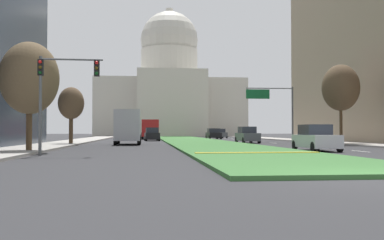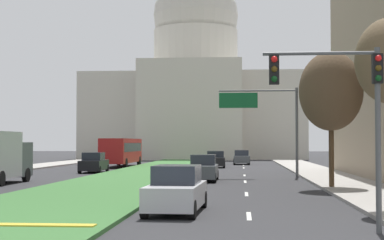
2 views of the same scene
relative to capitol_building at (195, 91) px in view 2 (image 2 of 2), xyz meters
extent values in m
plane|color=#2B2B2D|center=(0.00, -47.07, -11.04)|extent=(260.00, 260.00, 0.00)
cube|color=#386B33|center=(0.00, -51.85, -10.97)|extent=(7.31, 86.08, 0.14)
cube|color=silver|center=(7.71, -79.64, -11.04)|extent=(0.16, 2.40, 0.01)
cube|color=silver|center=(7.71, -70.53, -11.04)|extent=(0.16, 2.40, 0.01)
cube|color=silver|center=(7.71, -60.79, -11.04)|extent=(0.16, 2.40, 0.01)
cube|color=silver|center=(7.71, -53.06, -11.04)|extent=(0.16, 2.40, 0.01)
cube|color=silver|center=(7.71, -38.91, -11.04)|extent=(0.16, 2.40, 0.01)
cube|color=silver|center=(7.71, -31.70, -11.04)|extent=(0.16, 2.40, 0.01)
cube|color=#9E9991|center=(13.77, -56.64, -10.97)|extent=(4.00, 86.08, 0.15)
cube|color=beige|center=(0.00, 0.75, -4.36)|extent=(34.72, 20.28, 13.38)
cube|color=beige|center=(0.00, -11.39, -3.69)|extent=(15.28, 4.00, 14.71)
cylinder|color=beige|center=(0.00, 0.75, 6.22)|extent=(13.85, 13.85, 7.78)
sphere|color=beige|center=(0.00, 0.75, 12.57)|extent=(14.05, 14.05, 14.05)
cylinder|color=#515456|center=(11.27, -83.47, -8.44)|extent=(0.16, 0.16, 5.20)
cube|color=black|center=(11.27, -83.47, -6.44)|extent=(0.28, 0.24, 0.84)
sphere|color=red|center=(11.27, -83.61, -6.16)|extent=(0.18, 0.18, 0.18)
sphere|color=#4C380F|center=(11.27, -83.61, -6.44)|extent=(0.18, 0.18, 0.18)
sphere|color=#0F4219|center=(11.27, -83.61, -6.72)|extent=(0.18, 0.18, 0.18)
cylinder|color=#515456|center=(9.67, -83.47, -5.99)|extent=(3.20, 0.10, 0.10)
cube|color=black|center=(8.39, -83.47, -6.44)|extent=(0.28, 0.24, 0.84)
sphere|color=red|center=(8.39, -83.61, -6.16)|extent=(0.18, 0.18, 0.18)
sphere|color=#4C380F|center=(8.39, -83.61, -6.44)|extent=(0.18, 0.18, 0.18)
sphere|color=#0F4219|center=(8.39, -83.61, -6.72)|extent=(0.18, 0.18, 0.18)
cylinder|color=#515456|center=(11.47, -56.11, -7.79)|extent=(0.20, 0.20, 6.50)
cylinder|color=#515456|center=(8.67, -56.11, -4.74)|extent=(5.61, 0.12, 0.12)
cube|color=#146033|center=(7.26, -56.16, -5.44)|extent=(2.80, 0.08, 1.10)
cylinder|color=#4C3823|center=(12.34, -67.01, -8.92)|extent=(0.28, 0.28, 4.25)
ellipsoid|color=brown|center=(12.34, -67.01, -5.71)|extent=(3.46, 3.46, 4.33)
cube|color=#BCBCC1|center=(5.11, -78.84, -10.42)|extent=(1.95, 4.71, 0.82)
cube|color=#282D38|center=(5.12, -78.66, -9.68)|extent=(1.64, 2.29, 0.67)
cylinder|color=black|center=(5.85, -80.74, -10.72)|extent=(0.24, 0.65, 0.64)
cylinder|color=black|center=(4.24, -80.68, -10.72)|extent=(0.24, 0.65, 0.64)
cylinder|color=black|center=(5.99, -77.00, -10.72)|extent=(0.24, 0.65, 0.64)
cylinder|color=black|center=(4.38, -76.94, -10.72)|extent=(0.24, 0.65, 0.64)
cube|color=#4C5156|center=(4.98, -60.50, -10.41)|extent=(1.79, 4.48, 0.83)
cube|color=#282D38|center=(4.98, -60.32, -9.65)|extent=(1.57, 2.15, 0.68)
cylinder|color=black|center=(5.78, -62.29, -10.72)|extent=(0.22, 0.64, 0.64)
cylinder|color=black|center=(4.16, -62.28, -10.72)|extent=(0.22, 0.64, 0.64)
cylinder|color=black|center=(5.79, -58.71, -10.72)|extent=(0.22, 0.64, 0.64)
cylinder|color=black|center=(4.17, -58.70, -10.72)|extent=(0.22, 0.64, 0.64)
cube|color=black|center=(-4.98, -49.45, -10.41)|extent=(1.96, 4.73, 0.82)
cube|color=#282D38|center=(-4.97, -49.64, -9.67)|extent=(1.65, 2.30, 0.67)
cylinder|color=black|center=(-5.86, -47.60, -10.72)|extent=(0.25, 0.65, 0.64)
cylinder|color=black|center=(-4.25, -47.54, -10.72)|extent=(0.25, 0.65, 0.64)
cylinder|color=black|center=(-5.71, -51.37, -10.72)|extent=(0.25, 0.65, 0.64)
cylinder|color=black|center=(-4.10, -51.30, -10.72)|extent=(0.25, 0.65, 0.64)
cube|color=black|center=(4.87, -38.06, -10.42)|extent=(2.00, 4.14, 0.80)
cube|color=#282D38|center=(4.86, -37.90, -9.70)|extent=(1.72, 2.01, 0.66)
cylinder|color=black|center=(5.77, -39.65, -10.72)|extent=(0.23, 0.64, 0.64)
cylinder|color=black|center=(4.03, -39.68, -10.72)|extent=(0.23, 0.64, 0.64)
cylinder|color=black|center=(5.70, -36.44, -10.72)|extent=(0.23, 0.64, 0.64)
cylinder|color=black|center=(3.96, -36.48, -10.72)|extent=(0.23, 0.64, 0.64)
cube|color=#4C5156|center=(7.51, -28.86, -10.43)|extent=(1.89, 4.64, 0.79)
cube|color=#282D38|center=(7.50, -28.68, -9.71)|extent=(1.63, 2.24, 0.65)
cylinder|color=black|center=(8.36, -30.70, -10.72)|extent=(0.23, 0.64, 0.64)
cylinder|color=black|center=(6.71, -30.73, -10.72)|extent=(0.23, 0.64, 0.64)
cylinder|color=black|center=(8.30, -26.99, -10.72)|extent=(0.23, 0.64, 0.64)
cylinder|color=black|center=(6.65, -27.02, -10.72)|extent=(0.23, 0.64, 0.64)
cube|color=#4C5156|center=(-7.45, -62.05, -9.59)|extent=(2.30, 2.00, 2.20)
cylinder|color=black|center=(-6.40, -62.05, -10.59)|extent=(0.30, 0.90, 0.90)
cylinder|color=black|center=(-6.40, -66.35, -10.59)|extent=(0.30, 0.90, 0.90)
cube|color=#B21E1E|center=(-5.11, -36.65, -9.34)|extent=(2.50, 11.00, 2.50)
cube|color=#232833|center=(-5.11, -36.65, -8.99)|extent=(2.52, 10.12, 0.90)
cylinder|color=black|center=(-6.26, -32.35, -10.54)|extent=(0.32, 1.00, 1.00)
cylinder|color=black|center=(-3.96, -32.35, -10.54)|extent=(0.32, 1.00, 1.00)
cylinder|color=black|center=(-6.26, -40.55, -10.54)|extent=(0.32, 1.00, 1.00)
cylinder|color=black|center=(-3.96, -40.55, -10.54)|extent=(0.32, 1.00, 1.00)
camera|label=1|loc=(-5.82, -105.91, -9.74)|focal=40.76mm
camera|label=2|loc=(7.44, -101.11, -8.52)|focal=57.92mm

